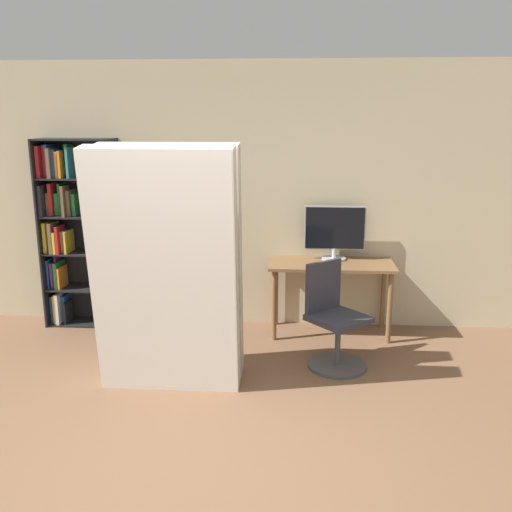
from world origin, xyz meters
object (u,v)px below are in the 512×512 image
Objects in this scene: office_chair at (334,325)px; bookshelf at (72,228)px; mattress_far at (173,264)px; mattress_near at (165,274)px; monitor at (335,231)px.

office_chair is 0.48× the size of bookshelf.
mattress_far reaches higher than bookshelf.
office_chair is at bearing 24.11° from mattress_near.
mattress_near reaches higher than office_chair.
bookshelf is (-2.71, 0.00, -0.01)m from monitor.
bookshelf is 1.79m from mattress_far.
office_chair is at bearing -18.71° from bookshelf.
monitor is at bearing 47.33° from mattress_near.
mattress_far is (-1.38, -1.20, -0.06)m from monitor.
bookshelf is at bearing 161.29° from office_chair.
mattress_near is at bearing -155.89° from office_chair.
office_chair is at bearing 12.53° from mattress_far.
mattress_far is at bearing 90.00° from mattress_near.
mattress_far reaches higher than office_chair.
bookshelf is at bearing 137.78° from mattress_far.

